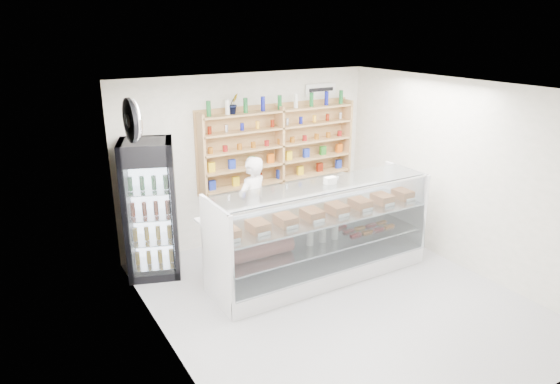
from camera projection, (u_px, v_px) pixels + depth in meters
room at (340, 202)px, 6.28m from camera, size 5.00×5.00×5.00m
display_counter at (319, 251)px, 7.26m from camera, size 3.26×0.98×1.42m
shop_worker at (252, 206)px, 7.83m from camera, size 0.69×0.57×1.61m
drinks_cooler at (151, 209)px, 7.15m from camera, size 0.91×0.90×2.01m
wall_shelving at (280, 145)px, 8.37m from camera, size 2.84×0.28×1.33m
potted_plant at (233, 104)px, 7.72m from camera, size 0.20×0.18×0.32m
security_mirror at (134, 120)px, 5.88m from camera, size 0.15×0.50×0.50m
wall_sign at (321, 89)px, 8.63m from camera, size 0.62×0.03×0.20m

